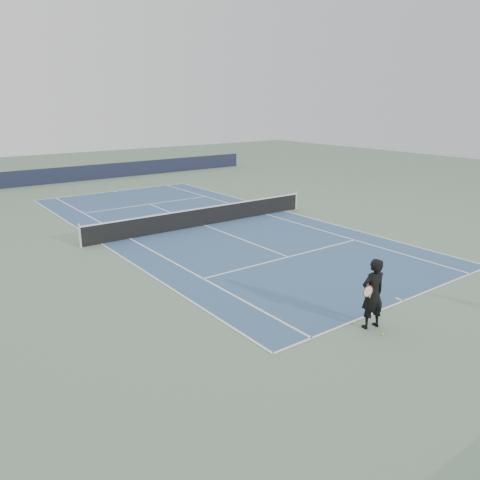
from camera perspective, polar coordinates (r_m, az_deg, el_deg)
ground at (r=24.20m, az=-4.34°, el=1.78°), size 80.00×80.00×0.00m
court_surface at (r=24.20m, az=-4.34°, el=1.80°), size 10.97×23.77×0.01m
tennis_net at (r=24.07m, az=-4.36°, el=2.94°), size 12.90×0.10×1.07m
windscreen_far at (r=40.10m, az=-18.30°, el=7.77°), size 30.00×0.25×1.20m
tennis_player at (r=13.56m, az=15.87°, el=-6.31°), size 0.88×0.69×2.05m
tennis_ball at (r=13.58m, az=17.01°, el=-10.97°), size 0.07×0.07×0.07m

